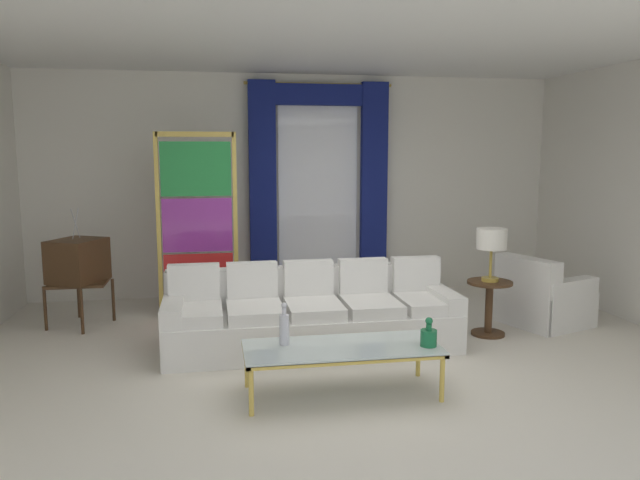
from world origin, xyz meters
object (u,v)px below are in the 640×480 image
object	(u,v)px
bottle_blue_decanter	(429,336)
peacock_figurine	(239,304)
armchair_white	(541,300)
bottle_crystal_tall	(284,328)
stained_glass_divider	(198,229)
vintage_tv	(78,263)
round_side_table	(489,303)
table_lamp_brass	(492,241)
coffee_table	(342,350)
couch_white_long	(311,317)

from	to	relation	value
bottle_blue_decanter	peacock_figurine	world-z (taller)	bottle_blue_decanter
armchair_white	peacock_figurine	world-z (taller)	armchair_white
peacock_figurine	bottle_blue_decanter	bearing A→B (deg)	-59.08
bottle_blue_decanter	armchair_white	distance (m)	2.63
bottle_crystal_tall	stained_glass_divider	distance (m)	2.73
bottle_blue_decanter	bottle_crystal_tall	size ratio (longest dim) A/B	0.68
vintage_tv	stained_glass_divider	bearing A→B (deg)	9.70
peacock_figurine	round_side_table	distance (m)	2.80
peacock_figurine	table_lamp_brass	distance (m)	2.92
round_side_table	stained_glass_divider	bearing A→B (deg)	156.07
stained_glass_divider	vintage_tv	bearing A→B (deg)	-170.30
peacock_figurine	vintage_tv	bearing A→B (deg)	173.35
bottle_blue_decanter	table_lamp_brass	distance (m)	1.96
vintage_tv	round_side_table	bearing A→B (deg)	-14.51
vintage_tv	peacock_figurine	size ratio (longest dim) A/B	2.24
bottle_blue_decanter	vintage_tv	bearing A→B (deg)	141.14
coffee_table	stained_glass_divider	xyz separation A→B (m)	(-1.19, 2.70, 0.68)
round_side_table	armchair_white	bearing A→B (deg)	19.44
coffee_table	peacock_figurine	world-z (taller)	peacock_figurine
table_lamp_brass	armchair_white	bearing A→B (deg)	19.44
bottle_crystal_tall	round_side_table	distance (m)	2.66
coffee_table	armchair_white	bearing A→B (deg)	30.80
stained_glass_divider	table_lamp_brass	distance (m)	3.39
coffee_table	armchair_white	xyz separation A→B (m)	(2.68, 1.60, -0.09)
bottle_crystal_tall	vintage_tv	world-z (taller)	vintage_tv
table_lamp_brass	stained_glass_divider	bearing A→B (deg)	156.07
armchair_white	round_side_table	bearing A→B (deg)	-160.56
couch_white_long	table_lamp_brass	distance (m)	2.08
coffee_table	peacock_figurine	bearing A→B (deg)	107.99
coffee_table	bottle_crystal_tall	bearing A→B (deg)	165.26
bottle_crystal_tall	stained_glass_divider	bearing A→B (deg)	105.95
bottle_crystal_tall	armchair_white	distance (m)	3.47
stained_glass_divider	table_lamp_brass	bearing A→B (deg)	-23.93
bottle_blue_decanter	armchair_white	xyz separation A→B (m)	(1.98, 1.72, -0.21)
couch_white_long	bottle_crystal_tall	distance (m)	1.25
armchair_white	bottle_blue_decanter	bearing A→B (deg)	-139.09
bottle_blue_decanter	vintage_tv	size ratio (longest dim) A/B	0.18
bottle_crystal_tall	armchair_white	xyz separation A→B (m)	(3.13, 1.48, -0.27)
bottle_blue_decanter	peacock_figurine	size ratio (longest dim) A/B	0.40
bottle_crystal_tall	table_lamp_brass	bearing A→B (deg)	27.04
coffee_table	table_lamp_brass	world-z (taller)	table_lamp_brass
couch_white_long	bottle_crystal_tall	xyz separation A→B (m)	(-0.41, -1.15, 0.25)
stained_glass_divider	peacock_figurine	bearing A→B (deg)	-43.74
coffee_table	peacock_figurine	distance (m)	2.38
coffee_table	bottle_blue_decanter	distance (m)	0.71
vintage_tv	armchair_white	bearing A→B (deg)	-9.53
armchair_white	table_lamp_brass	distance (m)	1.10
couch_white_long	bottle_crystal_tall	world-z (taller)	couch_white_long
stained_glass_divider	coffee_table	bearing A→B (deg)	-66.19
bottle_blue_decanter	table_lamp_brass	world-z (taller)	table_lamp_brass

